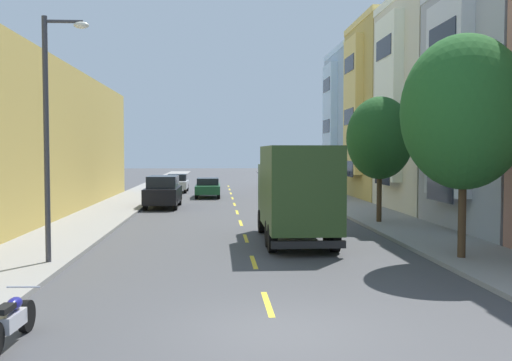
{
  "coord_description": "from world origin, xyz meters",
  "views": [
    {
      "loc": [
        -1.12,
        -10.99,
        3.39
      ],
      "look_at": [
        1.1,
        22.55,
        1.75
      ],
      "focal_mm": 41.51,
      "sensor_mm": 36.0,
      "label": 1
    }
  ],
  "objects_px": {
    "moving_forest_sedan": "(208,187)",
    "parked_motorcycle": "(11,321)",
    "parked_suv_black": "(163,191)",
    "parked_wagon_red": "(280,181)",
    "parked_wagon_white": "(274,178)",
    "street_tree_nearest": "(464,112)",
    "parked_hatchback_silver": "(177,183)",
    "street_lamp": "(51,121)",
    "street_tree_second": "(380,138)",
    "parked_wagon_sky": "(293,187)",
    "delivery_box_truck": "(296,189)"
  },
  "relations": [
    {
      "from": "street_tree_second",
      "to": "parked_wagon_sky",
      "type": "relative_size",
      "value": 1.23
    },
    {
      "from": "street_lamp",
      "to": "parked_suv_black",
      "type": "relative_size",
      "value": 1.49
    },
    {
      "from": "parked_wagon_sky",
      "to": "street_tree_second",
      "type": "bearing_deg",
      "value": -83.31
    },
    {
      "from": "parked_motorcycle",
      "to": "parked_wagon_sky",
      "type": "bearing_deg",
      "value": 74.18
    },
    {
      "from": "street_tree_second",
      "to": "moving_forest_sedan",
      "type": "bearing_deg",
      "value": 115.64
    },
    {
      "from": "delivery_box_truck",
      "to": "parked_hatchback_silver",
      "type": "xyz_separation_m",
      "value": [
        -6.26,
        28.06,
        -1.24
      ]
    },
    {
      "from": "street_tree_nearest",
      "to": "moving_forest_sedan",
      "type": "bearing_deg",
      "value": 107.26
    },
    {
      "from": "street_tree_nearest",
      "to": "street_lamp",
      "type": "distance_m",
      "value": 12.36
    },
    {
      "from": "parked_suv_black",
      "to": "moving_forest_sedan",
      "type": "xyz_separation_m",
      "value": [
        2.58,
        8.01,
        -0.24
      ]
    },
    {
      "from": "street_lamp",
      "to": "parked_motorcycle",
      "type": "height_order",
      "value": "street_lamp"
    },
    {
      "from": "street_tree_second",
      "to": "delivery_box_truck",
      "type": "xyz_separation_m",
      "value": [
        -4.6,
        -5.19,
        -2.02
      ]
    },
    {
      "from": "parked_wagon_white",
      "to": "street_tree_nearest",
      "type": "bearing_deg",
      "value": -87.21
    },
    {
      "from": "moving_forest_sedan",
      "to": "parked_motorcycle",
      "type": "bearing_deg",
      "value": -95.03
    },
    {
      "from": "parked_suv_black",
      "to": "parked_motorcycle",
      "type": "relative_size",
      "value": 2.35
    },
    {
      "from": "parked_wagon_sky",
      "to": "street_lamp",
      "type": "bearing_deg",
      "value": -112.3
    },
    {
      "from": "street_lamp",
      "to": "moving_forest_sedan",
      "type": "xyz_separation_m",
      "value": [
        4.15,
        26.32,
        -3.53
      ]
    },
    {
      "from": "parked_wagon_red",
      "to": "parked_suv_black",
      "type": "bearing_deg",
      "value": -119.2
    },
    {
      "from": "street_tree_nearest",
      "to": "parked_wagon_sky",
      "type": "distance_m",
      "value": 25.89
    },
    {
      "from": "parked_wagon_sky",
      "to": "moving_forest_sedan",
      "type": "relative_size",
      "value": 1.05
    },
    {
      "from": "parked_motorcycle",
      "to": "moving_forest_sedan",
      "type": "bearing_deg",
      "value": 84.97
    },
    {
      "from": "street_tree_second",
      "to": "street_lamp",
      "type": "relative_size",
      "value": 0.81
    },
    {
      "from": "moving_forest_sedan",
      "to": "parked_wagon_white",
      "type": "bearing_deg",
      "value": 65.32
    },
    {
      "from": "parked_wagon_sky",
      "to": "parked_motorcycle",
      "type": "xyz_separation_m",
      "value": [
        -9.24,
        -32.63,
        -0.39
      ]
    },
    {
      "from": "street_tree_second",
      "to": "street_lamp",
      "type": "xyz_separation_m",
      "value": [
        -12.35,
        -9.24,
        0.26
      ]
    },
    {
      "from": "parked_wagon_sky",
      "to": "parked_suv_black",
      "type": "bearing_deg",
      "value": -141.08
    },
    {
      "from": "parked_hatchback_silver",
      "to": "parked_wagon_sky",
      "type": "relative_size",
      "value": 0.85
    },
    {
      "from": "parked_motorcycle",
      "to": "street_lamp",
      "type": "bearing_deg",
      "value": 99.55
    },
    {
      "from": "street_tree_nearest",
      "to": "moving_forest_sedan",
      "type": "relative_size",
      "value": 1.52
    },
    {
      "from": "parked_hatchback_silver",
      "to": "parked_suv_black",
      "type": "bearing_deg",
      "value": -89.69
    },
    {
      "from": "parked_wagon_white",
      "to": "street_lamp",
      "type": "bearing_deg",
      "value": -104.61
    },
    {
      "from": "parked_suv_black",
      "to": "parked_wagon_red",
      "type": "bearing_deg",
      "value": 60.8
    },
    {
      "from": "street_tree_nearest",
      "to": "parked_wagon_red",
      "type": "relative_size",
      "value": 1.45
    },
    {
      "from": "street_tree_nearest",
      "to": "parked_wagon_white",
      "type": "relative_size",
      "value": 1.44
    },
    {
      "from": "street_tree_second",
      "to": "parked_wagon_sky",
      "type": "height_order",
      "value": "street_tree_second"
    },
    {
      "from": "parked_hatchback_silver",
      "to": "parked_wagon_white",
      "type": "height_order",
      "value": "same"
    },
    {
      "from": "parked_wagon_red",
      "to": "parked_suv_black",
      "type": "height_order",
      "value": "parked_suv_black"
    },
    {
      "from": "street_tree_second",
      "to": "parked_hatchback_silver",
      "type": "relative_size",
      "value": 1.44
    },
    {
      "from": "delivery_box_truck",
      "to": "parked_suv_black",
      "type": "distance_m",
      "value": 15.58
    },
    {
      "from": "parked_wagon_sky",
      "to": "delivery_box_truck",
      "type": "bearing_deg",
      "value": -97.17
    },
    {
      "from": "parked_wagon_red",
      "to": "parked_hatchback_silver",
      "type": "relative_size",
      "value": 1.18
    },
    {
      "from": "parked_wagon_sky",
      "to": "moving_forest_sedan",
      "type": "distance_m",
      "value": 6.35
    },
    {
      "from": "street_tree_second",
      "to": "delivery_box_truck",
      "type": "height_order",
      "value": "street_tree_second"
    },
    {
      "from": "parked_wagon_white",
      "to": "parked_motorcycle",
      "type": "xyz_separation_m",
      "value": [
        -9.2,
        -47.09,
        -0.39
      ]
    },
    {
      "from": "parked_wagon_white",
      "to": "moving_forest_sedan",
      "type": "xyz_separation_m",
      "value": [
        -6.25,
        -13.61,
        -0.05
      ]
    },
    {
      "from": "delivery_box_truck",
      "to": "parked_wagon_white",
      "type": "height_order",
      "value": "delivery_box_truck"
    },
    {
      "from": "street_tree_nearest",
      "to": "street_lamp",
      "type": "height_order",
      "value": "street_lamp"
    },
    {
      "from": "street_tree_nearest",
      "to": "street_tree_second",
      "type": "xyz_separation_m",
      "value": [
        -0.0,
        9.3,
        -0.58
      ]
    },
    {
      "from": "street_tree_nearest",
      "to": "delivery_box_truck",
      "type": "height_order",
      "value": "street_tree_nearest"
    },
    {
      "from": "parked_wagon_red",
      "to": "parked_wagon_white",
      "type": "height_order",
      "value": "same"
    },
    {
      "from": "street_tree_nearest",
      "to": "moving_forest_sedan",
      "type": "height_order",
      "value": "street_tree_nearest"
    }
  ]
}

